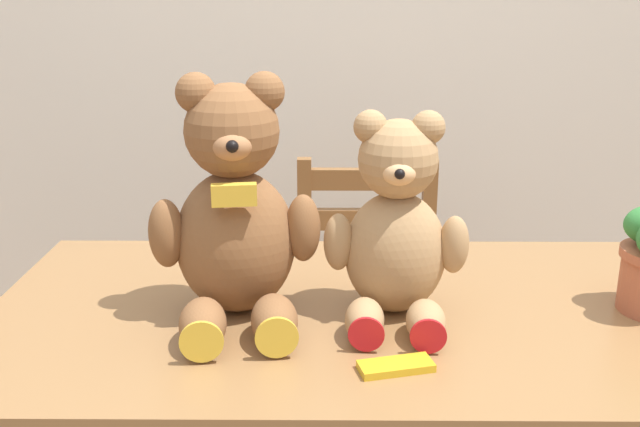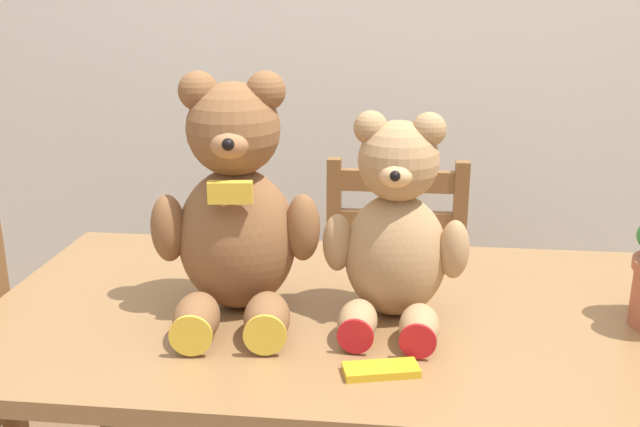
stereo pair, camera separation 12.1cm
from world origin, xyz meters
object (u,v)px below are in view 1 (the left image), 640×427
at_px(teddy_bear_right, 396,230).
at_px(chocolate_bar, 396,366).
at_px(wooden_chair_behind, 367,312).
at_px(teddy_bear_left, 235,215).

distance_m(teddy_bear_right, chocolate_bar, 0.25).
bearing_deg(chocolate_bar, wooden_chair_behind, 89.11).
bearing_deg(chocolate_bar, teddy_bear_left, 142.51).
relative_size(wooden_chair_behind, teddy_bear_right, 2.44).
bearing_deg(teddy_bear_left, teddy_bear_right, 172.96).
bearing_deg(teddy_bear_right, teddy_bear_left, 3.96).
xyz_separation_m(teddy_bear_left, teddy_bear_right, (0.27, 0.00, -0.03)).
relative_size(wooden_chair_behind, chocolate_bar, 7.78).
bearing_deg(chocolate_bar, teddy_bear_right, 85.82).
bearing_deg(teddy_bear_left, wooden_chair_behind, -118.61).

